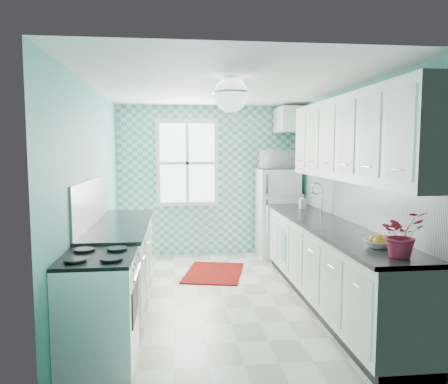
{
  "coord_description": "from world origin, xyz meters",
  "views": [
    {
      "loc": [
        -0.56,
        -5.14,
        1.79
      ],
      "look_at": [
        0.05,
        0.25,
        1.25
      ],
      "focal_mm": 35.0,
      "sensor_mm": 36.0,
      "label": 1
    }
  ],
  "objects": [
    {
      "name": "floor",
      "position": [
        0.0,
        0.0,
        -0.01
      ],
      "size": [
        3.0,
        4.4,
        0.02
      ],
      "primitive_type": "cube",
      "color": "silver",
      "rests_on": "ground"
    },
    {
      "name": "ceiling",
      "position": [
        0.0,
        0.0,
        2.51
      ],
      "size": [
        3.0,
        4.4,
        0.02
      ],
      "primitive_type": "cube",
      "color": "white",
      "rests_on": "wall_back"
    },
    {
      "name": "wall_back",
      "position": [
        0.0,
        2.21,
        1.25
      ],
      "size": [
        3.0,
        0.02,
        2.5
      ],
      "primitive_type": "cube",
      "color": "#53A69C",
      "rests_on": "floor"
    },
    {
      "name": "wall_front",
      "position": [
        0.0,
        -2.21,
        1.25
      ],
      "size": [
        3.0,
        0.02,
        2.5
      ],
      "primitive_type": "cube",
      "color": "#53A69C",
      "rests_on": "floor"
    },
    {
      "name": "wall_left",
      "position": [
        -1.51,
        0.0,
        1.25
      ],
      "size": [
        0.02,
        4.4,
        2.5
      ],
      "primitive_type": "cube",
      "color": "#53A69C",
      "rests_on": "floor"
    },
    {
      "name": "wall_right",
      "position": [
        1.51,
        0.0,
        1.25
      ],
      "size": [
        0.02,
        4.4,
        2.5
      ],
      "primitive_type": "cube",
      "color": "#53A69C",
      "rests_on": "floor"
    },
    {
      "name": "accent_wall",
      "position": [
        0.0,
        2.19,
        1.25
      ],
      "size": [
        3.0,
        0.01,
        2.5
      ],
      "primitive_type": "cube",
      "color": "#4EB7A6",
      "rests_on": "wall_back"
    },
    {
      "name": "window",
      "position": [
        -0.35,
        2.16,
        1.55
      ],
      "size": [
        1.04,
        0.05,
        1.44
      ],
      "color": "white",
      "rests_on": "wall_back"
    },
    {
      "name": "backsplash_right",
      "position": [
        1.49,
        -0.4,
        1.2
      ],
      "size": [
        0.02,
        3.6,
        0.51
      ],
      "primitive_type": "cube",
      "color": "white",
      "rests_on": "wall_right"
    },
    {
      "name": "backsplash_left",
      "position": [
        -1.49,
        -0.07,
        1.2
      ],
      "size": [
        0.02,
        2.15,
        0.51
      ],
      "primitive_type": "cube",
      "color": "white",
      "rests_on": "wall_left"
    },
    {
      "name": "upper_cabinets_right",
      "position": [
        1.33,
        -0.6,
        1.9
      ],
      "size": [
        0.33,
        3.2,
        0.9
      ],
      "primitive_type": "cube",
      "color": "white",
      "rests_on": "wall_right"
    },
    {
      "name": "upper_cabinet_fridge",
      "position": [
        1.3,
        1.83,
        2.25
      ],
      "size": [
        0.4,
        0.74,
        0.4
      ],
      "primitive_type": "cube",
      "color": "white",
      "rests_on": "wall_right"
    },
    {
      "name": "ceiling_light",
      "position": [
        0.0,
        -0.8,
        2.32
      ],
      "size": [
        0.34,
        0.34,
        0.35
      ],
      "color": "silver",
      "rests_on": "ceiling"
    },
    {
      "name": "base_cabinets_right",
      "position": [
        1.2,
        -0.4,
        0.45
      ],
      "size": [
        0.6,
        3.6,
        0.9
      ],
      "primitive_type": "cube",
      "color": "white",
      "rests_on": "floor"
    },
    {
      "name": "countertop_right",
      "position": [
        1.19,
        -0.4,
        0.92
      ],
      "size": [
        0.63,
        3.6,
        0.04
      ],
      "primitive_type": "cube",
      "color": "black",
      "rests_on": "base_cabinets_right"
    },
    {
      "name": "base_cabinets_left",
      "position": [
        -1.2,
        -0.07,
        0.45
      ],
      "size": [
        0.6,
        2.15,
        0.9
      ],
      "primitive_type": "cube",
      "color": "white",
      "rests_on": "floor"
    },
    {
      "name": "countertop_left",
      "position": [
        -1.19,
        -0.07,
        0.92
      ],
      "size": [
        0.63,
        2.15,
        0.04
      ],
      "primitive_type": "cube",
      "color": "black",
      "rests_on": "base_cabinets_left"
    },
    {
      "name": "fridge",
      "position": [
        1.11,
        1.82,
        0.73
      ],
      "size": [
        0.63,
        0.64,
        1.46
      ],
      "rotation": [
        0.0,
        0.0,
        0.06
      ],
      "color": "white",
      "rests_on": "floor"
    },
    {
      "name": "stove",
      "position": [
        -1.2,
        -1.53,
        0.47
      ],
      "size": [
        0.6,
        0.75,
        0.9
      ],
      "rotation": [
        0.0,
        0.0,
        -0.06
      ],
      "color": "silver",
      "rests_on": "floor"
    },
    {
      "name": "sink",
      "position": [
        1.2,
        0.39,
        0.93
      ],
      "size": [
        0.46,
        0.38,
        0.53
      ],
      "rotation": [
        0.0,
        0.0,
        0.0
      ],
      "color": "silver",
      "rests_on": "countertop_right"
    },
    {
      "name": "rug",
      "position": [
        -0.02,
        0.97,
        0.01
      ],
      "size": [
        1.01,
        1.26,
        0.02
      ],
      "primitive_type": "cube",
      "rotation": [
        0.0,
        0.0,
        -0.23
      ],
      "color": "maroon",
      "rests_on": "floor"
    },
    {
      "name": "dish_towel",
      "position": [
        0.89,
        0.52,
        0.48
      ],
      "size": [
        0.03,
        0.26,
        0.39
      ],
      "primitive_type": "cube",
      "rotation": [
        0.0,
        0.0,
        0.04
      ],
      "color": "#6AB69D",
      "rests_on": "base_cabinets_right"
    },
    {
      "name": "fruit_bowl",
      "position": [
        1.2,
        -1.6,
        0.97
      ],
      "size": [
        0.28,
        0.28,
        0.07
      ],
      "primitive_type": "imported",
      "rotation": [
        0.0,
        0.0,
        -0.05
      ],
      "color": "white",
      "rests_on": "countertop_right"
    },
    {
      "name": "potted_plant",
      "position": [
        1.2,
        -1.96,
        1.13
      ],
      "size": [
        0.38,
        0.35,
        0.37
      ],
      "primitive_type": "imported",
      "rotation": [
        0.0,
        0.0,
        0.2
      ],
      "color": "red",
      "rests_on": "countertop_right"
    },
    {
      "name": "soap_bottle",
      "position": [
        1.25,
        0.87,
        1.04
      ],
      "size": [
        0.09,
        0.09,
        0.2
      ],
      "primitive_type": "imported",
      "rotation": [
        0.0,
        0.0,
        0.0
      ],
      "color": "#A1B1B8",
      "rests_on": "countertop_right"
    },
    {
      "name": "microwave",
      "position": [
        1.11,
        1.82,
        1.62
      ],
      "size": [
        0.58,
        0.4,
        0.31
      ],
      "primitive_type": "imported",
      "rotation": [
        0.0,
        0.0,
        3.17
      ],
      "color": "silver",
      "rests_on": "fridge"
    }
  ]
}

